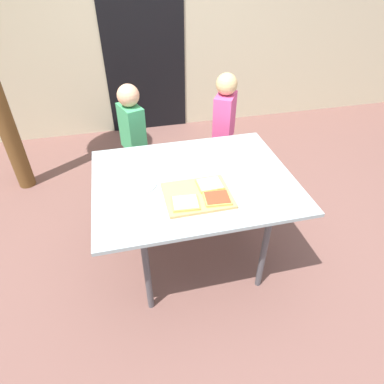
% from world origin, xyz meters
% --- Properties ---
extents(ground_plane, '(16.00, 16.00, 0.00)m').
position_xyz_m(ground_plane, '(0.00, 0.00, 0.00)').
color(ground_plane, brown).
extents(house_wall_back, '(8.00, 0.20, 2.69)m').
position_xyz_m(house_wall_back, '(0.00, 2.29, 1.35)').
color(house_wall_back, beige).
rests_on(house_wall_back, ground).
extents(house_door, '(0.90, 0.02, 2.00)m').
position_xyz_m(house_door, '(-0.03, 2.19, 1.00)').
color(house_door, black).
rests_on(house_door, ground).
extents(dining_table, '(1.24, 0.98, 0.69)m').
position_xyz_m(dining_table, '(0.00, 0.00, 0.64)').
color(dining_table, '#9CAEB1').
rests_on(dining_table, ground).
extents(cutting_board, '(0.39, 0.32, 0.02)m').
position_xyz_m(cutting_board, '(-0.02, -0.18, 0.70)').
color(cutting_board, tan).
rests_on(cutting_board, dining_table).
extents(pizza_slice_far_right, '(0.15, 0.13, 0.02)m').
position_xyz_m(pizza_slice_far_right, '(0.07, -0.12, 0.72)').
color(pizza_slice_far_right, '#E7B253').
rests_on(pizza_slice_far_right, cutting_board).
extents(pizza_slice_near_left, '(0.16, 0.14, 0.02)m').
position_xyz_m(pizza_slice_near_left, '(-0.11, -0.25, 0.72)').
color(pizza_slice_near_left, '#E7B253').
rests_on(pizza_slice_near_left, cutting_board).
extents(pizza_slice_near_right, '(0.16, 0.14, 0.02)m').
position_xyz_m(pizza_slice_near_right, '(0.08, -0.25, 0.72)').
color(pizza_slice_near_right, '#E7B253').
rests_on(pizza_slice_near_right, cutting_board).
extents(plate_white_left, '(0.21, 0.21, 0.01)m').
position_xyz_m(plate_white_left, '(-0.34, 0.01, 0.70)').
color(plate_white_left, white).
rests_on(plate_white_left, dining_table).
extents(child_left, '(0.21, 0.27, 1.02)m').
position_xyz_m(child_left, '(-0.31, 0.86, 0.59)').
color(child_left, navy).
rests_on(child_left, ground).
extents(child_right, '(0.24, 0.28, 1.09)m').
position_xyz_m(child_right, '(0.44, 0.73, 0.63)').
color(child_right, '#3E4D71').
rests_on(child_right, ground).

